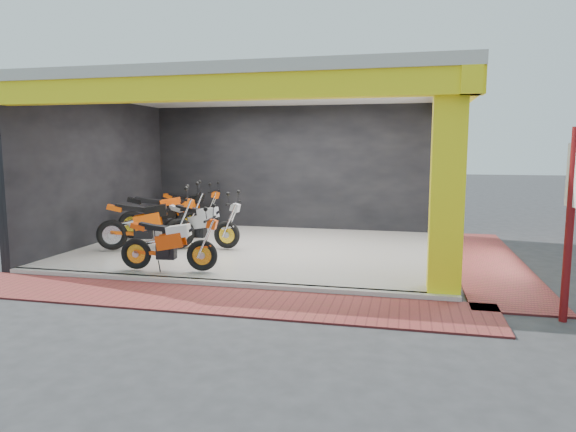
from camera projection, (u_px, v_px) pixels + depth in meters
ground at (234, 272)px, 9.71m from camera, size 80.00×80.00×0.00m
showroom_floor at (263, 250)px, 11.64m from camera, size 8.00×6.00×0.10m
showroom_ceiling at (262, 90)px, 11.17m from camera, size 8.40×6.40×0.20m
back_wall at (293, 169)px, 14.41m from camera, size 8.20×0.20×3.50m
left_wall at (99, 173)px, 12.34m from camera, size 0.20×6.20×3.50m
corner_column at (447, 186)px, 7.91m from camera, size 0.50×0.50×3.50m
header_beam_front at (211, 88)px, 8.32m from camera, size 8.40×0.30×0.40m
header_beam_right at (453, 100)px, 10.31m from camera, size 0.30×6.40×0.40m
floor_kerb at (214, 283)px, 8.72m from camera, size 8.00×0.20×0.10m
paver_front at (196, 298)px, 7.97m from camera, size 9.00×1.40×0.03m
paver_right at (487, 262)px, 10.56m from camera, size 1.40×7.00×0.03m
signpost at (570, 217)px, 6.77m from camera, size 0.10×0.36×2.61m
moto_hero at (202, 240)px, 9.24m from camera, size 1.98×0.92×1.17m
moto_row_a at (227, 222)px, 11.32m from camera, size 2.11×0.93×1.25m
moto_row_b at (179, 219)px, 11.34m from camera, size 2.37×1.59×1.36m
moto_row_c at (192, 211)px, 12.73m from camera, size 2.40×1.50×1.38m
moto_row_d at (209, 206)px, 14.48m from camera, size 2.05×0.82×1.24m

